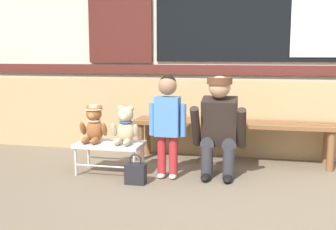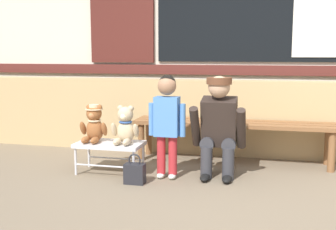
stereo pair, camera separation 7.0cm
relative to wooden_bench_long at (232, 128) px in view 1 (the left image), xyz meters
The scene contains 9 objects.
ground_plane 1.14m from the wooden_bench_long, 80.18° to the right, with size 60.00×60.00×0.00m, color #756651.
brick_low_wall 0.41m from the wooden_bench_long, 63.31° to the left, with size 7.62×0.25×0.85m, color tan.
wooden_bench_long is the anchor object (origin of this frame).
small_display_bench 1.31m from the wooden_bench_long, 148.87° to the right, with size 0.64×0.36×0.30m.
teddy_bear_with_hat 1.45m from the wooden_bench_long, 152.22° to the right, with size 0.28×0.27×0.36m.
teddy_bear_plain 1.18m from the wooden_bench_long, 144.89° to the right, with size 0.28×0.26×0.36m.
child_standing 0.92m from the wooden_bench_long, 127.25° to the right, with size 0.35×0.18×0.96m.
adult_crouching 0.57m from the wooden_bench_long, 97.66° to the right, with size 0.50×0.49×0.95m.
handbag_on_ground 1.26m from the wooden_bench_long, 129.44° to the right, with size 0.18×0.11×0.27m.
Camera 1 is at (0.11, -3.32, 1.15)m, focal length 44.56 mm.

